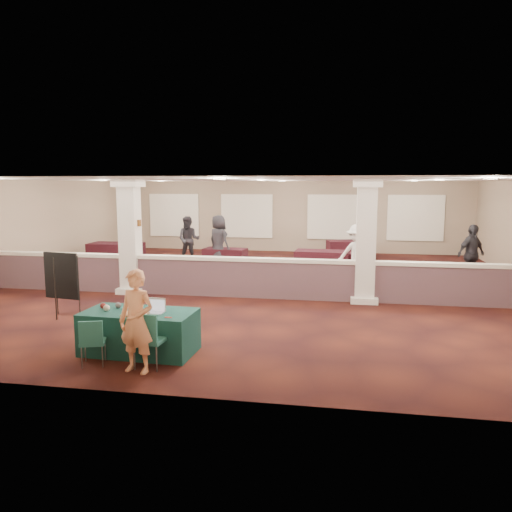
% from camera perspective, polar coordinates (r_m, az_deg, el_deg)
% --- Properties ---
extents(ground, '(16.00, 16.00, 0.00)m').
position_cam_1_polar(ground, '(15.16, 0.59, -3.48)').
color(ground, '#3F170F').
rests_on(ground, ground).
extents(wall_back, '(16.00, 0.04, 3.20)m').
position_cam_1_polar(wall_back, '(22.82, 3.90, 4.53)').
color(wall_back, gray).
rests_on(wall_back, ground).
extents(wall_front, '(16.00, 0.04, 3.20)m').
position_cam_1_polar(wall_front, '(7.23, -9.85, -3.79)').
color(wall_front, gray).
rests_on(wall_front, ground).
extents(wall_left, '(0.04, 16.00, 3.20)m').
position_cam_1_polar(wall_left, '(18.04, -25.38, 2.74)').
color(wall_left, gray).
rests_on(wall_left, ground).
extents(ceiling, '(16.00, 16.00, 0.02)m').
position_cam_1_polar(ceiling, '(14.84, 0.61, 8.70)').
color(ceiling, silver).
rests_on(ceiling, wall_back).
extents(partition_wall, '(15.60, 0.28, 1.10)m').
position_cam_1_polar(partition_wall, '(13.60, -0.44, -2.41)').
color(partition_wall, brown).
rests_on(partition_wall, ground).
extents(column_left, '(0.72, 0.72, 3.20)m').
position_cam_1_polar(column_left, '(14.49, -14.20, 2.27)').
color(column_left, white).
rests_on(column_left, ground).
extents(column_right, '(0.72, 0.72, 3.20)m').
position_cam_1_polar(column_right, '(13.24, 12.44, 1.77)').
color(column_right, white).
rests_on(column_right, ground).
extents(sconce_left, '(0.12, 0.12, 0.18)m').
position_cam_1_polar(sconce_left, '(14.58, -15.25, 3.69)').
color(sconce_left, brown).
rests_on(sconce_left, column_left).
extents(sconce_right, '(0.12, 0.12, 0.18)m').
position_cam_1_polar(sconce_right, '(14.35, -13.22, 3.70)').
color(sconce_right, brown).
rests_on(sconce_right, column_left).
extents(near_table, '(2.07, 1.10, 0.78)m').
position_cam_1_polar(near_table, '(9.52, -13.16, -8.45)').
color(near_table, '#0F3932').
rests_on(near_table, ground).
extents(conf_chair_main, '(0.52, 0.53, 0.97)m').
position_cam_1_polar(conf_chair_main, '(8.64, -12.26, -8.88)').
color(conf_chair_main, '#205E5C').
rests_on(conf_chair_main, ground).
extents(conf_chair_side, '(0.52, 0.52, 0.82)m').
position_cam_1_polar(conf_chair_side, '(9.03, -18.22, -8.96)').
color(conf_chair_side, '#205E5C').
rests_on(conf_chair_side, ground).
extents(easel_board, '(0.90, 0.49, 1.53)m').
position_cam_1_polar(easel_board, '(12.35, -21.36, -2.19)').
color(easel_board, black).
rests_on(easel_board, ground).
extents(woman, '(0.69, 0.52, 1.72)m').
position_cam_1_polar(woman, '(8.46, -13.50, -7.28)').
color(woman, '#F6936B').
rests_on(woman, ground).
extents(far_table_front_left, '(1.72, 1.07, 0.65)m').
position_cam_1_polar(far_table_front_left, '(16.00, -8.39, -1.76)').
color(far_table_front_left, black).
rests_on(far_table_front_left, ground).
extents(far_table_front_center, '(1.92, 1.06, 0.75)m').
position_cam_1_polar(far_table_front_center, '(17.71, 7.53, -0.60)').
color(far_table_front_center, black).
rests_on(far_table_front_center, ground).
extents(far_table_front_right, '(1.88, 1.28, 0.70)m').
position_cam_1_polar(far_table_front_right, '(17.86, 10.13, -0.68)').
color(far_table_front_right, black).
rests_on(far_table_front_right, ground).
extents(far_table_back_left, '(2.02, 1.02, 0.82)m').
position_cam_1_polar(far_table_back_left, '(20.01, -15.68, 0.27)').
color(far_table_back_left, black).
rests_on(far_table_back_left, ground).
extents(far_table_back_center, '(1.68, 0.98, 0.65)m').
position_cam_1_polar(far_table_back_center, '(19.02, -3.55, -0.09)').
color(far_table_back_center, black).
rests_on(far_table_back_center, ground).
extents(far_table_back_right, '(2.01, 1.33, 0.75)m').
position_cam_1_polar(far_table_back_right, '(21.06, 10.68, 0.73)').
color(far_table_back_right, black).
rests_on(far_table_back_right, ground).
extents(attendee_a, '(0.93, 0.59, 1.82)m').
position_cam_1_polar(attendee_a, '(19.70, -7.69, 1.86)').
color(attendee_a, black).
rests_on(attendee_a, ground).
extents(attendee_b, '(1.27, 0.77, 1.85)m').
position_cam_1_polar(attendee_b, '(15.67, 11.46, 0.17)').
color(attendee_b, silver).
rests_on(attendee_b, ground).
extents(attendee_c, '(1.18, 1.07, 1.85)m').
position_cam_1_polar(attendee_c, '(16.75, 23.37, 0.17)').
color(attendee_c, black).
rests_on(attendee_c, ground).
extents(attendee_d, '(1.07, 0.95, 1.92)m').
position_cam_1_polar(attendee_d, '(18.85, -4.29, 1.77)').
color(attendee_d, black).
rests_on(attendee_d, ground).
extents(laptop_base, '(0.36, 0.26, 0.02)m').
position_cam_1_polar(laptop_base, '(9.24, -11.57, -6.35)').
color(laptop_base, silver).
rests_on(laptop_base, near_table).
extents(laptop_screen, '(0.35, 0.03, 0.24)m').
position_cam_1_polar(laptop_screen, '(9.32, -11.29, -5.41)').
color(laptop_screen, silver).
rests_on(laptop_screen, near_table).
extents(screen_glow, '(0.32, 0.02, 0.20)m').
position_cam_1_polar(screen_glow, '(9.31, -11.31, -5.51)').
color(screen_glow, silver).
rests_on(screen_glow, near_table).
extents(knitting, '(0.44, 0.34, 0.03)m').
position_cam_1_polar(knitting, '(9.16, -13.65, -6.50)').
color(knitting, orange).
rests_on(knitting, near_table).
extents(yarn_cream, '(0.12, 0.12, 0.12)m').
position_cam_1_polar(yarn_cream, '(9.58, -16.71, -5.71)').
color(yarn_cream, beige).
rests_on(yarn_cream, near_table).
extents(yarn_red, '(0.11, 0.11, 0.11)m').
position_cam_1_polar(yarn_red, '(9.79, -17.08, -5.45)').
color(yarn_red, '#601A13').
rests_on(yarn_red, near_table).
extents(yarn_grey, '(0.11, 0.11, 0.11)m').
position_cam_1_polar(yarn_grey, '(9.73, -15.49, -5.46)').
color(yarn_grey, '#55555A').
rests_on(yarn_grey, near_table).
extents(scissors, '(0.13, 0.04, 0.01)m').
position_cam_1_polar(scissors, '(8.88, -9.99, -6.93)').
color(scissors, red).
rests_on(scissors, near_table).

